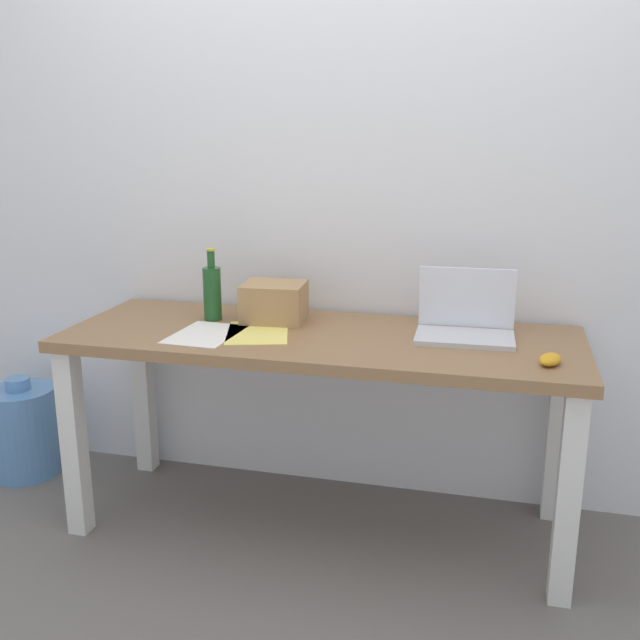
{
  "coord_description": "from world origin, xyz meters",
  "views": [
    {
      "loc": [
        0.59,
        -2.36,
        1.44
      ],
      "look_at": [
        0.0,
        0.0,
        0.79
      ],
      "focal_mm": 40.78,
      "sensor_mm": 36.0,
      "label": 1
    }
  ],
  "objects_px": {
    "cardboard_box": "(274,302)",
    "water_cooler_jug": "(23,430)",
    "laptop_right": "(465,323)",
    "beer_bottle": "(212,292)",
    "desk": "(320,362)",
    "computer_mouse": "(550,359)"
  },
  "relations": [
    {
      "from": "beer_bottle",
      "to": "water_cooler_jug",
      "type": "height_order",
      "value": "beer_bottle"
    },
    {
      "from": "desk",
      "to": "laptop_right",
      "type": "xyz_separation_m",
      "value": [
        0.49,
        0.08,
        0.15
      ]
    },
    {
      "from": "desk",
      "to": "cardboard_box",
      "type": "relative_size",
      "value": 8.04
    },
    {
      "from": "laptop_right",
      "to": "cardboard_box",
      "type": "height_order",
      "value": "laptop_right"
    },
    {
      "from": "laptop_right",
      "to": "cardboard_box",
      "type": "bearing_deg",
      "value": 176.21
    },
    {
      "from": "water_cooler_jug",
      "to": "laptop_right",
      "type": "bearing_deg",
      "value": -0.44
    },
    {
      "from": "beer_bottle",
      "to": "water_cooler_jug",
      "type": "bearing_deg",
      "value": 179.68
    },
    {
      "from": "desk",
      "to": "computer_mouse",
      "type": "height_order",
      "value": "computer_mouse"
    },
    {
      "from": "beer_bottle",
      "to": "cardboard_box",
      "type": "relative_size",
      "value": 1.2
    },
    {
      "from": "beer_bottle",
      "to": "cardboard_box",
      "type": "xyz_separation_m",
      "value": [
        0.23,
        0.04,
        -0.04
      ]
    },
    {
      "from": "cardboard_box",
      "to": "water_cooler_jug",
      "type": "height_order",
      "value": "cardboard_box"
    },
    {
      "from": "water_cooler_jug",
      "to": "cardboard_box",
      "type": "bearing_deg",
      "value": 1.65
    },
    {
      "from": "desk",
      "to": "computer_mouse",
      "type": "relative_size",
      "value": 17.95
    },
    {
      "from": "laptop_right",
      "to": "water_cooler_jug",
      "type": "xyz_separation_m",
      "value": [
        -1.81,
        0.01,
        -0.6
      ]
    },
    {
      "from": "beer_bottle",
      "to": "computer_mouse",
      "type": "bearing_deg",
      "value": -11.77
    },
    {
      "from": "laptop_right",
      "to": "beer_bottle",
      "type": "height_order",
      "value": "beer_bottle"
    },
    {
      "from": "computer_mouse",
      "to": "water_cooler_jug",
      "type": "bearing_deg",
      "value": -166.86
    },
    {
      "from": "laptop_right",
      "to": "computer_mouse",
      "type": "relative_size",
      "value": 3.37
    },
    {
      "from": "cardboard_box",
      "to": "desk",
      "type": "bearing_deg",
      "value": -31.77
    },
    {
      "from": "laptop_right",
      "to": "computer_mouse",
      "type": "xyz_separation_m",
      "value": [
        0.27,
        -0.24,
        -0.03
      ]
    },
    {
      "from": "laptop_right",
      "to": "water_cooler_jug",
      "type": "distance_m",
      "value": 1.91
    },
    {
      "from": "desk",
      "to": "beer_bottle",
      "type": "relative_size",
      "value": 6.68
    }
  ]
}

